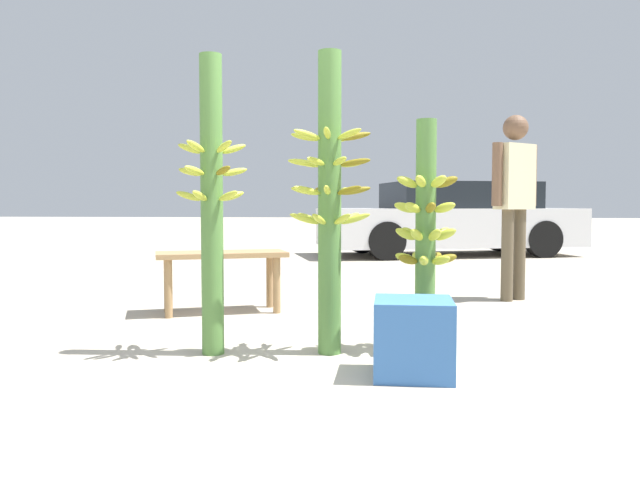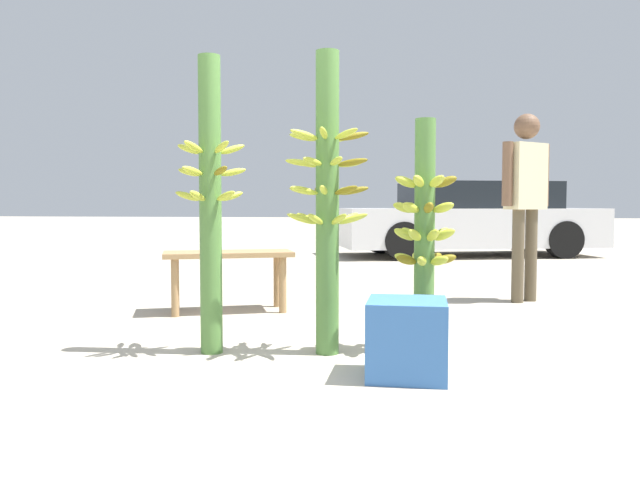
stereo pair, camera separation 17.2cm
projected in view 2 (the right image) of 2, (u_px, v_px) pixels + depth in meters
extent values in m
plane|color=#A89E8C|center=(309.00, 366.00, 3.36)|extent=(80.00, 80.00, 0.00)
cylinder|color=#4C7A38|center=(210.00, 206.00, 3.63)|extent=(0.13, 0.13, 1.73)
ellipsoid|color=#ADB733|center=(189.00, 149.00, 3.64)|extent=(0.16, 0.05, 0.09)
ellipsoid|color=#ADB733|center=(194.00, 147.00, 3.49)|extent=(0.10, 0.16, 0.09)
ellipsoid|color=#ADB733|center=(222.00, 147.00, 3.50)|extent=(0.14, 0.13, 0.09)
ellipsoid|color=#ADB733|center=(232.00, 149.00, 3.65)|extent=(0.15, 0.11, 0.09)
ellipsoid|color=#ADB733|center=(213.00, 151.00, 3.74)|extent=(0.07, 0.16, 0.09)
ellipsoid|color=#ADB733|center=(192.00, 171.00, 3.51)|extent=(0.11, 0.16, 0.07)
ellipsoid|color=#736414|center=(221.00, 171.00, 3.50)|extent=(0.14, 0.14, 0.07)
ellipsoid|color=#ADB733|center=(233.00, 172.00, 3.65)|extent=(0.16, 0.10, 0.07)
ellipsoid|color=#ADB733|center=(214.00, 173.00, 3.75)|extent=(0.06, 0.16, 0.07)
ellipsoid|color=#ADB733|center=(190.00, 172.00, 3.66)|extent=(0.16, 0.06, 0.07)
ellipsoid|color=#ADB733|center=(232.00, 196.00, 3.69)|extent=(0.14, 0.13, 0.08)
ellipsoid|color=#ADB733|center=(209.00, 196.00, 3.75)|extent=(0.10, 0.16, 0.08)
ellipsoid|color=#ADB733|center=(188.00, 196.00, 3.63)|extent=(0.16, 0.05, 0.08)
ellipsoid|color=#ADB733|center=(198.00, 196.00, 3.50)|extent=(0.07, 0.16, 0.08)
ellipsoid|color=#ADB733|center=(226.00, 196.00, 3.54)|extent=(0.15, 0.11, 0.08)
cylinder|color=#4C7A38|center=(327.00, 204.00, 3.61)|extent=(0.14, 0.14, 1.75)
ellipsoid|color=#ADB733|center=(346.00, 134.00, 3.47)|extent=(0.17, 0.14, 0.07)
ellipsoid|color=#736414|center=(354.00, 136.00, 3.60)|extent=(0.19, 0.08, 0.07)
ellipsoid|color=#ADB733|center=(342.00, 138.00, 3.71)|extent=(0.11, 0.18, 0.07)
ellipsoid|color=#ADB733|center=(320.00, 139.00, 3.73)|extent=(0.11, 0.18, 0.07)
ellipsoid|color=#ADB733|center=(303.00, 137.00, 3.64)|extent=(0.19, 0.08, 0.07)
ellipsoid|color=#ADB733|center=(304.00, 134.00, 3.51)|extent=(0.17, 0.14, 0.07)
ellipsoid|color=#ADB733|center=(324.00, 133.00, 3.44)|extent=(0.04, 0.18, 0.07)
ellipsoid|color=#ADB733|center=(301.00, 163.00, 3.58)|extent=(0.19, 0.08, 0.06)
ellipsoid|color=#ADB733|center=(313.00, 161.00, 3.47)|extent=(0.11, 0.18, 0.06)
ellipsoid|color=#ADB733|center=(336.00, 161.00, 3.45)|extent=(0.12, 0.18, 0.06)
ellipsoid|color=#736414|center=(353.00, 162.00, 3.54)|extent=(0.19, 0.07, 0.06)
ellipsoid|color=#ADB733|center=(349.00, 164.00, 3.67)|extent=(0.16, 0.15, 0.06)
ellipsoid|color=#ADB733|center=(331.00, 165.00, 3.75)|extent=(0.04, 0.18, 0.06)
ellipsoid|color=#ADB733|center=(309.00, 164.00, 3.70)|extent=(0.17, 0.14, 0.06)
ellipsoid|color=#ADB733|center=(303.00, 191.00, 3.66)|extent=(0.19, 0.08, 0.07)
ellipsoid|color=#ADB733|center=(304.00, 190.00, 3.53)|extent=(0.17, 0.14, 0.07)
ellipsoid|color=#ADB733|center=(324.00, 190.00, 3.45)|extent=(0.04, 0.18, 0.07)
ellipsoid|color=#736414|center=(346.00, 190.00, 3.49)|extent=(0.17, 0.14, 0.07)
ellipsoid|color=#736414|center=(353.00, 191.00, 3.61)|extent=(0.19, 0.08, 0.07)
ellipsoid|color=#ADB733|center=(341.00, 191.00, 3.73)|extent=(0.11, 0.18, 0.07)
ellipsoid|color=#736414|center=(320.00, 191.00, 3.75)|extent=(0.11, 0.18, 0.07)
ellipsoid|color=#ADB733|center=(327.00, 218.00, 3.76)|extent=(0.06, 0.19, 0.09)
ellipsoid|color=#ADB733|center=(308.00, 218.00, 3.71)|extent=(0.18, 0.12, 0.09)
ellipsoid|color=#ADB733|center=(302.00, 219.00, 3.58)|extent=(0.18, 0.10, 0.09)
ellipsoid|color=#ADB733|center=(316.00, 219.00, 3.48)|extent=(0.09, 0.19, 0.09)
ellipsoid|color=#ADB733|center=(339.00, 219.00, 3.48)|extent=(0.13, 0.17, 0.09)
ellipsoid|color=#ADB733|center=(353.00, 219.00, 3.58)|extent=(0.19, 0.05, 0.09)
ellipsoid|color=#ADB733|center=(347.00, 218.00, 3.70)|extent=(0.15, 0.16, 0.09)
cylinder|color=#4C7A38|center=(424.00, 236.00, 3.66)|extent=(0.12, 0.12, 1.37)
ellipsoid|color=#ADB733|center=(419.00, 181.00, 3.53)|extent=(0.09, 0.15, 0.10)
ellipsoid|color=#ADB733|center=(437.00, 181.00, 3.53)|extent=(0.12, 0.15, 0.10)
ellipsoid|color=#736414|center=(446.00, 182.00, 3.61)|extent=(0.15, 0.06, 0.10)
ellipsoid|color=#736414|center=(439.00, 182.00, 3.71)|extent=(0.14, 0.14, 0.10)
ellipsoid|color=#ADB733|center=(422.00, 183.00, 3.76)|extent=(0.07, 0.15, 0.10)
ellipsoid|color=#ADB733|center=(407.00, 182.00, 3.72)|extent=(0.15, 0.12, 0.10)
ellipsoid|color=#ADB733|center=(406.00, 182.00, 3.62)|extent=(0.15, 0.10, 0.10)
ellipsoid|color=#ADB733|center=(411.00, 208.00, 3.57)|extent=(0.13, 0.14, 0.09)
ellipsoid|color=#736414|center=(429.00, 208.00, 3.53)|extent=(0.08, 0.15, 0.09)
ellipsoid|color=#ADB733|center=(444.00, 208.00, 3.57)|extent=(0.15, 0.11, 0.09)
ellipsoid|color=#ADB733|center=(444.00, 208.00, 3.68)|extent=(0.15, 0.10, 0.09)
ellipsoid|color=#ADB733|center=(430.00, 208.00, 3.76)|extent=(0.09, 0.15, 0.09)
ellipsoid|color=#ADB733|center=(413.00, 208.00, 3.76)|extent=(0.13, 0.15, 0.09)
ellipsoid|color=#ADB733|center=(404.00, 208.00, 3.67)|extent=(0.14, 0.06, 0.09)
ellipsoid|color=#ADB733|center=(425.00, 233.00, 3.77)|extent=(0.06, 0.15, 0.10)
ellipsoid|color=#ADB733|center=(409.00, 234.00, 3.75)|extent=(0.14, 0.13, 0.10)
ellipsoid|color=#ADB733|center=(404.00, 234.00, 3.65)|extent=(0.15, 0.08, 0.10)
ellipsoid|color=#ADB733|center=(415.00, 235.00, 3.56)|extent=(0.11, 0.15, 0.10)
ellipsoid|color=#ADB733|center=(433.00, 235.00, 3.54)|extent=(0.10, 0.15, 0.10)
ellipsoid|color=#ADB733|center=(444.00, 235.00, 3.61)|extent=(0.15, 0.09, 0.10)
ellipsoid|color=#ADB733|center=(441.00, 234.00, 3.71)|extent=(0.15, 0.13, 0.10)
ellipsoid|color=#736414|center=(406.00, 260.00, 3.62)|extent=(0.15, 0.12, 0.08)
ellipsoid|color=#ADB733|center=(422.00, 261.00, 3.55)|extent=(0.07, 0.15, 0.08)
ellipsoid|color=#ADB733|center=(439.00, 261.00, 3.57)|extent=(0.14, 0.14, 0.08)
ellipsoid|color=#736414|center=(445.00, 259.00, 3.66)|extent=(0.15, 0.07, 0.08)
ellipsoid|color=#736414|center=(435.00, 258.00, 3.76)|extent=(0.12, 0.15, 0.08)
ellipsoid|color=#ADB733|center=(418.00, 258.00, 3.78)|extent=(0.09, 0.15, 0.08)
ellipsoid|color=#ADB733|center=(405.00, 258.00, 3.72)|extent=(0.15, 0.10, 0.08)
cylinder|color=brown|center=(531.00, 255.00, 5.64)|extent=(0.15, 0.15, 0.83)
cylinder|color=brown|center=(518.00, 256.00, 5.55)|extent=(0.15, 0.15, 0.83)
cube|color=beige|center=(526.00, 176.00, 5.55)|extent=(0.40, 0.38, 0.59)
cylinder|color=brown|center=(544.00, 175.00, 5.68)|extent=(0.13, 0.13, 0.56)
cylinder|color=brown|center=(507.00, 174.00, 5.42)|extent=(0.13, 0.13, 0.56)
sphere|color=brown|center=(527.00, 126.00, 5.53)|extent=(0.22, 0.22, 0.22)
cube|color=#99754C|center=(228.00, 254.00, 5.06)|extent=(1.12, 0.78, 0.04)
cylinder|color=#99754C|center=(175.00, 283.00, 5.14)|extent=(0.06, 0.06, 0.45)
cylinder|color=#99754C|center=(277.00, 280.00, 5.32)|extent=(0.06, 0.06, 0.45)
cylinder|color=#99754C|center=(175.00, 288.00, 4.84)|extent=(0.06, 0.06, 0.45)
cylinder|color=#99754C|center=(283.00, 285.00, 5.02)|extent=(0.06, 0.06, 0.45)
cube|color=silver|center=(467.00, 227.00, 10.69)|extent=(4.66, 2.91, 0.64)
cube|color=black|center=(477.00, 195.00, 10.68)|extent=(2.75, 2.20, 0.44)
cylinder|color=black|center=(403.00, 241.00, 9.74)|extent=(0.64, 0.37, 0.61)
cylinder|color=black|center=(380.00, 236.00, 11.27)|extent=(0.64, 0.37, 0.61)
cylinder|color=black|center=(564.00, 240.00, 10.12)|extent=(0.64, 0.37, 0.61)
cylinder|color=black|center=(520.00, 235.00, 11.65)|extent=(0.64, 0.37, 0.61)
cube|color=#386BB2|center=(407.00, 338.00, 3.14)|extent=(0.39, 0.39, 0.39)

